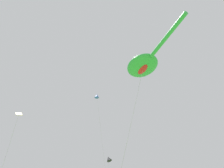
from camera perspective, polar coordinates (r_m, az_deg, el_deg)
name	(u,v)px	position (r m, az deg, el deg)	size (l,w,h in m)	color
big_show_kite	(143,65)	(25.03, 8.34, 5.06)	(6.48, 10.25, 18.74)	green
small_kite_bird_shape	(97,96)	(44.79, -4.04, -3.32)	(4.00, 1.96, 26.37)	blue
small_kite_delta_white	(109,159)	(35.39, -0.87, -19.24)	(1.28, 1.99, 12.47)	black
small_kite_box_yellow	(15,125)	(23.20, -24.21, -9.86)	(0.66, 1.96, 12.30)	yellow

